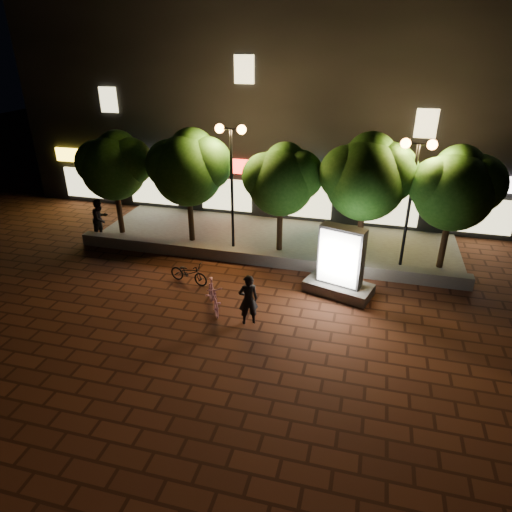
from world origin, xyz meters
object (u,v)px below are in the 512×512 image
(tree_right, at_px, (368,175))
(scooter_parked, at_px, (189,273))
(ad_kiosk, at_px, (340,267))
(rider, at_px, (248,300))
(street_lamp_left, at_px, (231,156))
(tree_far_left, at_px, (115,164))
(street_lamp_right, at_px, (415,171))
(tree_mid, at_px, (282,178))
(tree_left, at_px, (189,166))
(pedestrian, at_px, (100,219))
(scooter_pink, at_px, (213,296))
(tree_far_right, at_px, (456,186))

(tree_right, relative_size, scooter_parked, 3.17)
(ad_kiosk, bearing_deg, rider, -134.60)
(street_lamp_left, bearing_deg, tree_far_left, 177.24)
(tree_right, bearing_deg, street_lamp_left, -177.19)
(street_lamp_right, bearing_deg, tree_mid, 176.96)
(tree_left, relative_size, pedestrian, 2.68)
(tree_left, bearing_deg, pedestrian, -167.81)
(ad_kiosk, xyz_separation_m, rider, (-2.61, -2.65, -0.16))
(tree_far_left, xyz_separation_m, tree_right, (10.80, 0.00, 0.27))
(tree_left, bearing_deg, tree_mid, -0.00)
(ad_kiosk, relative_size, scooter_parked, 1.62)
(tree_far_left, distance_m, ad_kiosk, 10.90)
(tree_left, distance_m, tree_mid, 4.00)
(scooter_pink, height_order, scooter_parked, scooter_pink)
(street_lamp_right, distance_m, rider, 7.83)
(tree_far_left, height_order, tree_far_right, tree_far_right)
(tree_mid, relative_size, pedestrian, 2.46)
(tree_left, xyz_separation_m, street_lamp_left, (1.95, -0.26, 0.58))
(street_lamp_left, height_order, street_lamp_right, street_lamp_left)
(street_lamp_left, xyz_separation_m, pedestrian, (-6.00, -0.61, -3.03))
(tree_far_left, distance_m, scooter_pink, 8.58)
(street_lamp_left, bearing_deg, tree_far_right, 1.76)
(tree_far_left, bearing_deg, street_lamp_right, -1.21)
(tree_left, relative_size, street_lamp_right, 0.98)
(street_lamp_left, distance_m, ad_kiosk, 6.27)
(tree_right, height_order, scooter_parked, tree_right)
(tree_mid, xyz_separation_m, scooter_parked, (-2.72, -3.66, -2.80))
(tree_far_left, bearing_deg, tree_right, 0.00)
(tree_right, xyz_separation_m, ad_kiosk, (-0.57, -2.98, -2.54))
(tree_left, bearing_deg, tree_right, 0.00)
(tree_left, height_order, scooter_parked, tree_left)
(tree_far_right, height_order, pedestrian, tree_far_right)
(tree_right, bearing_deg, street_lamp_right, -9.10)
(street_lamp_left, bearing_deg, scooter_parked, -101.21)
(tree_mid, xyz_separation_m, tree_far_right, (6.50, 0.00, 0.15))
(street_lamp_left, bearing_deg, pedestrian, -174.17)
(tree_far_right, xyz_separation_m, pedestrian, (-14.55, -0.88, -2.38))
(scooter_pink, xyz_separation_m, scooter_parked, (-1.50, 1.49, -0.10))
(tree_mid, distance_m, street_lamp_left, 2.22)
(tree_far_left, distance_m, scooter_parked, 6.67)
(tree_right, xyz_separation_m, street_lamp_left, (-5.36, -0.26, 0.46))
(tree_far_right, relative_size, ad_kiosk, 1.84)
(scooter_pink, distance_m, rider, 1.47)
(street_lamp_left, xyz_separation_m, street_lamp_right, (7.00, 0.00, -0.13))
(ad_kiosk, height_order, scooter_parked, ad_kiosk)
(street_lamp_left, bearing_deg, street_lamp_right, 0.00)
(tree_left, distance_m, rider, 7.44)
(tree_far_left, distance_m, rider, 9.78)
(ad_kiosk, bearing_deg, tree_far_right, 38.36)
(street_lamp_right, height_order, pedestrian, street_lamp_right)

